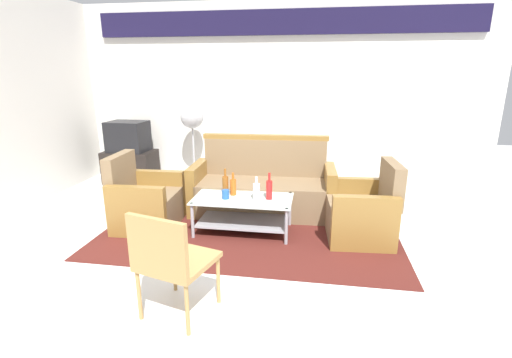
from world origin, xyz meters
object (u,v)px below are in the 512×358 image
(bottle_red, at_px, (269,189))
(television, at_px, (128,136))
(cup, at_px, (226,194))
(wicker_chair, at_px, (170,257))
(tv_stand, at_px, (131,167))
(pedestal_fan, at_px, (192,122))
(armchair_left, at_px, (145,203))
(coffee_table, at_px, (243,209))
(bottle_brown, at_px, (225,185))
(bottle_orange, at_px, (233,187))
(couch, at_px, (263,189))
(bottle_clear, at_px, (256,191))
(armchair_right, at_px, (362,213))

(bottle_red, height_order, television, television)
(cup, bearing_deg, wicker_chair, -91.09)
(tv_stand, relative_size, pedestal_fan, 0.63)
(armchair_left, distance_m, pedestal_fan, 1.89)
(coffee_table, bearing_deg, bottle_brown, 159.24)
(pedestal_fan, bearing_deg, bottle_orange, -58.48)
(armchair_left, bearing_deg, couch, 115.06)
(bottle_clear, distance_m, tv_stand, 2.94)
(bottle_clear, relative_size, bottle_orange, 1.00)
(wicker_chair, bearing_deg, tv_stand, 136.83)
(coffee_table, height_order, bottle_clear, bottle_clear)
(bottle_orange, distance_m, pedestal_fan, 2.00)
(coffee_table, bearing_deg, armchair_right, 1.97)
(armchair_left, bearing_deg, television, -150.73)
(couch, xyz_separation_m, bottle_red, (0.16, -0.66, 0.21))
(armchair_right, relative_size, television, 1.37)
(bottle_clear, bearing_deg, bottle_red, 18.19)
(bottle_red, height_order, tv_stand, bottle_red)
(cup, bearing_deg, coffee_table, 17.79)
(coffee_table, distance_m, cup, 0.27)
(armchair_left, relative_size, bottle_red, 2.84)
(armchair_left, relative_size, coffee_table, 0.77)
(bottle_red, bearing_deg, armchair_right, 2.40)
(tv_stand, bearing_deg, coffee_table, -37.24)
(bottle_red, distance_m, pedestal_fan, 2.30)
(armchair_left, xyz_separation_m, bottle_brown, (0.94, 0.10, 0.24))
(coffee_table, bearing_deg, couch, 78.91)
(pedestal_fan, bearing_deg, armchair_left, -90.75)
(bottle_red, xyz_separation_m, wicker_chair, (-0.51, -1.60, -0.03))
(tv_stand, distance_m, wicker_chair, 3.85)
(coffee_table, height_order, bottle_red, bottle_red)
(armchair_right, xyz_separation_m, wicker_chair, (-1.52, -1.65, 0.21))
(bottle_orange, bearing_deg, armchair_right, -1.42)
(armchair_right, bearing_deg, couch, 58.47)
(tv_stand, bearing_deg, couch, -23.54)
(armchair_left, xyz_separation_m, bottle_clear, (1.32, -0.03, 0.22))
(bottle_red, relative_size, tv_stand, 0.37)
(coffee_table, relative_size, television, 1.77)
(couch, height_order, coffee_table, couch)
(armchair_right, relative_size, tv_stand, 1.06)
(tv_stand, relative_size, television, 1.29)
(armchair_left, relative_size, cup, 8.50)
(couch, height_order, tv_stand, couch)
(couch, distance_m, bottle_red, 0.71)
(armchair_right, xyz_separation_m, coffee_table, (-1.31, -0.04, -0.02))
(armchair_right, bearing_deg, television, 61.09)
(couch, bearing_deg, tv_stand, -25.46)
(couch, height_order, cup, couch)
(bottle_brown, relative_size, tv_stand, 0.38)
(coffee_table, bearing_deg, wicker_chair, -97.58)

